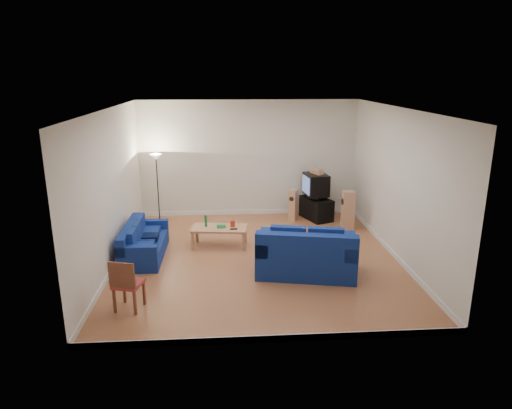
{
  "coord_description": "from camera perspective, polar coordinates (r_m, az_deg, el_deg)",
  "views": [
    {
      "loc": [
        -0.68,
        -9.2,
        3.88
      ],
      "look_at": [
        0.0,
        0.4,
        1.1
      ],
      "focal_mm": 32.0,
      "sensor_mm": 36.0,
      "label": 1
    }
  ],
  "objects": [
    {
      "name": "room",
      "position": [
        9.52,
        0.17,
        1.9
      ],
      "size": [
        6.01,
        6.51,
        3.21
      ],
      "color": "brown",
      "rests_on": "ground"
    },
    {
      "name": "red_canister",
      "position": [
        10.56,
        -2.94,
        -2.38
      ],
      "size": [
        0.12,
        0.12,
        0.15
      ],
      "primitive_type": "cylinder",
      "rotation": [
        0.0,
        0.0,
        -0.09
      ],
      "color": "red",
      "rests_on": "coffee_table"
    },
    {
      "name": "dining_chair",
      "position": [
        8.01,
        -15.92,
        -9.35
      ],
      "size": [
        0.54,
        0.54,
        0.93
      ],
      "rotation": [
        0.0,
        0.0,
        -0.25
      ],
      "color": "brown",
      "rests_on": "ground"
    },
    {
      "name": "tissue_box",
      "position": [
        10.52,
        -4.37,
        -2.69
      ],
      "size": [
        0.21,
        0.13,
        0.08
      ],
      "primitive_type": "cube",
      "rotation": [
        0.0,
        0.0,
        0.12
      ],
      "color": "green",
      "rests_on": "coffee_table"
    },
    {
      "name": "sofa_three_seat",
      "position": [
        10.31,
        -14.02,
        -4.9
      ],
      "size": [
        0.82,
        1.89,
        0.73
      ],
      "rotation": [
        0.0,
        0.0,
        -1.58
      ],
      "color": "navy",
      "rests_on": "ground"
    },
    {
      "name": "sofa_loveseat",
      "position": [
        9.16,
        6.3,
        -6.54
      ],
      "size": [
        2.12,
        1.45,
        0.97
      ],
      "rotation": [
        0.0,
        0.0,
        -0.2
      ],
      "color": "navy",
      "rests_on": "ground"
    },
    {
      "name": "remote",
      "position": [
        10.4,
        -2.81,
        -3.07
      ],
      "size": [
        0.17,
        0.07,
        0.02
      ],
      "primitive_type": "cube",
      "rotation": [
        0.0,
        0.0,
        0.09
      ],
      "color": "black",
      "rests_on": "coffee_table"
    },
    {
      "name": "coffee_table",
      "position": [
        10.58,
        -4.59,
        -3.14
      ],
      "size": [
        1.33,
        0.78,
        0.46
      ],
      "rotation": [
        0.0,
        0.0,
        -0.12
      ],
      "color": "tan",
      "rests_on": "ground"
    },
    {
      "name": "speaker_left",
      "position": [
        12.44,
        4.69,
        -0.06
      ],
      "size": [
        0.3,
        0.32,
        0.85
      ],
      "rotation": [
        0.0,
        0.0,
        -0.56
      ],
      "color": "tan",
      "rests_on": "ground"
    },
    {
      "name": "bottle",
      "position": [
        10.6,
        -6.28,
        -2.06
      ],
      "size": [
        0.07,
        0.07,
        0.27
      ],
      "primitive_type": "cylinder",
      "rotation": [
        0.0,
        0.0,
        -0.22
      ],
      "color": "#197233",
      "rests_on": "coffee_table"
    },
    {
      "name": "speaker_right",
      "position": [
        11.87,
        11.41,
        -0.73
      ],
      "size": [
        0.32,
        0.25,
        1.01
      ],
      "rotation": [
        0.0,
        0.0,
        -1.53
      ],
      "color": "tan",
      "rests_on": "ground"
    },
    {
      "name": "centre_speaker",
      "position": [
        12.4,
        7.6,
        4.16
      ],
      "size": [
        0.32,
        0.44,
        0.14
      ],
      "primitive_type": "cube",
      "rotation": [
        0.0,
        0.0,
        -1.14
      ],
      "color": "tan",
      "rests_on": "television"
    },
    {
      "name": "television",
      "position": [
        12.44,
        7.47,
        2.5
      ],
      "size": [
        0.65,
        0.81,
        0.57
      ],
      "rotation": [
        0.0,
        0.0,
        -1.43
      ],
      "color": "black",
      "rests_on": "av_receiver"
    },
    {
      "name": "tv_stand",
      "position": [
        12.65,
        7.54,
        -0.49
      ],
      "size": [
        0.85,
        1.1,
        0.59
      ],
      "primitive_type": "cube",
      "rotation": [
        0.0,
        0.0,
        -1.19
      ],
      "color": "black",
      "rests_on": "ground"
    },
    {
      "name": "av_receiver",
      "position": [
        12.51,
        7.6,
        0.97
      ],
      "size": [
        0.57,
        0.58,
        0.11
      ],
      "primitive_type": "cube",
      "rotation": [
        0.0,
        0.0,
        -0.93
      ],
      "color": "black",
      "rests_on": "tv_stand"
    },
    {
      "name": "floor_lamp",
      "position": [
        12.24,
        -12.33,
        4.68
      ],
      "size": [
        0.32,
        0.32,
        1.85
      ],
      "color": "black",
      "rests_on": "ground"
    }
  ]
}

